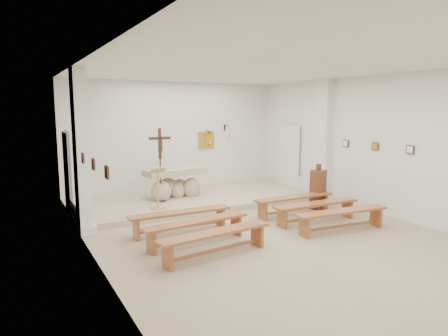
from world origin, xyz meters
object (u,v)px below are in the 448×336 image
altar (174,185)px  donation_pedestal (318,189)px  crucifix_stand (160,160)px  bench_left_third (216,238)px  bench_left_front (181,217)px  bench_right_second (316,208)px  bench_left_second (197,226)px  bench_right_third (342,216)px  lectern (158,188)px  bench_right_front (294,201)px

altar → donation_pedestal: size_ratio=1.49×
crucifix_stand → bench_left_third: crucifix_stand is taller
bench_left_front → bench_right_second: size_ratio=1.00×
bench_left_second → bench_right_third: 3.22m
altar → bench_right_second: 4.15m
crucifix_stand → bench_right_second: bearing=-47.3°
bench_left_second → bench_right_third: size_ratio=1.00×
lectern → bench_left_second: lectern is taller
bench_left_third → bench_right_third: same height
bench_left_second → bench_right_second: size_ratio=1.01×
crucifix_stand → bench_right_third: size_ratio=0.88×
bench_right_second → bench_right_third: size_ratio=0.99×
donation_pedestal → bench_left_front: size_ratio=0.54×
bench_left_third → bench_left_second: bearing=83.6°
altar → bench_left_front: altar is taller
bench_right_second → bench_left_third: (-3.11, -0.82, 0.00)m
bench_right_front → bench_right_second: (0.00, -0.82, 0.00)m
bench_left_front → bench_right_third: same height
bench_left_second → bench_right_third: (3.11, -0.82, 0.00)m
crucifix_stand → bench_right_front: bearing=-39.0°
bench_right_second → bench_right_third: (0.00, -0.82, 0.00)m
lectern → crucifix_stand: size_ratio=0.55×
bench_right_third → bench_right_front: bearing=95.2°
bench_right_front → bench_left_second: (-3.11, -0.82, 0.00)m
bench_left_third → bench_right_third: (3.11, 0.00, 0.00)m
altar → bench_left_front: 2.90m
bench_right_second → lectern: bearing=142.5°
bench_left_second → bench_left_third: size_ratio=1.00×
bench_left_front → bench_left_third: same height
bench_right_second → bench_left_second: bearing=-178.1°
bench_right_second → bench_right_third: bearing=-88.1°
bench_right_second → crucifix_stand: bearing=131.7°
bench_left_front → bench_right_second: same height
bench_right_third → donation_pedestal: bearing=68.2°
altar → bench_left_second: bearing=-111.8°
lectern → bench_right_third: 4.48m
bench_left_front → crucifix_stand: bearing=81.0°
lectern → crucifix_stand: bearing=64.6°
lectern → bench_right_second: lectern is taller
crucifix_stand → bench_right_front: crucifix_stand is taller
bench_left_front → bench_left_second: (0.00, -0.82, 0.00)m
bench_right_third → bench_left_front: bearing=157.5°
lectern → bench_left_front: 1.70m
bench_left_front → donation_pedestal: bearing=3.3°
altar → bench_right_second: bearing=-65.5°
altar → crucifix_stand: 1.02m
lectern → donation_pedestal: size_ratio=0.89×
bench_right_front → bench_right_third: bearing=-90.4°
lectern → crucifix_stand: 1.02m
lectern → bench_right_second: 3.92m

